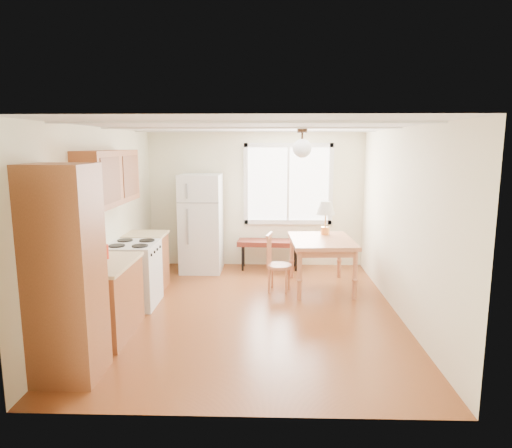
{
  "coord_description": "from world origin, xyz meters",
  "views": [
    {
      "loc": [
        0.25,
        -6.01,
        2.27
      ],
      "look_at": [
        0.06,
        0.42,
        1.15
      ],
      "focal_mm": 32.0,
      "sensor_mm": 36.0,
      "label": 1
    }
  ],
  "objects_px": {
    "dining_table": "(321,245)",
    "chair": "(274,259)",
    "bench": "(269,244)",
    "refrigerator": "(201,223)"
  },
  "relations": [
    {
      "from": "dining_table",
      "to": "chair",
      "type": "bearing_deg",
      "value": -170.68
    },
    {
      "from": "bench",
      "to": "refrigerator",
      "type": "bearing_deg",
      "value": -169.18
    },
    {
      "from": "bench",
      "to": "chair",
      "type": "bearing_deg",
      "value": -83.45
    },
    {
      "from": "refrigerator",
      "to": "bench",
      "type": "xyz_separation_m",
      "value": [
        1.23,
        0.16,
        -0.41
      ]
    },
    {
      "from": "refrigerator",
      "to": "bench",
      "type": "distance_m",
      "value": 1.3
    },
    {
      "from": "dining_table",
      "to": "chair",
      "type": "xyz_separation_m",
      "value": [
        -0.75,
        -0.16,
        -0.19
      ]
    },
    {
      "from": "bench",
      "to": "dining_table",
      "type": "height_order",
      "value": "dining_table"
    },
    {
      "from": "chair",
      "to": "dining_table",
      "type": "bearing_deg",
      "value": 23.0
    },
    {
      "from": "bench",
      "to": "chair",
      "type": "relative_size",
      "value": 1.32
    },
    {
      "from": "dining_table",
      "to": "chair",
      "type": "distance_m",
      "value": 0.79
    }
  ]
}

